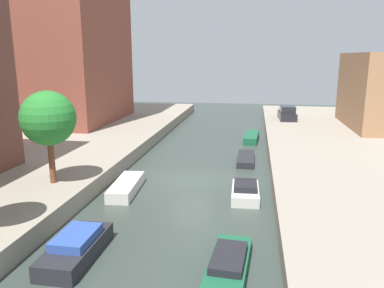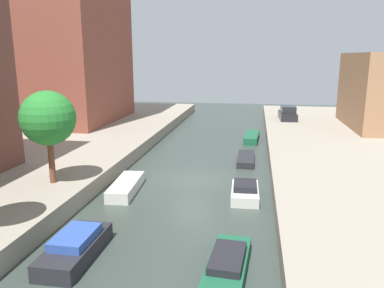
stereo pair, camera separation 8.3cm
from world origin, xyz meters
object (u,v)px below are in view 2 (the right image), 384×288
object	(u,v)px
moored_boat_left_1	(75,247)
moored_boat_right_3	(246,159)
street_tree_2	(48,119)
moored_boat_right_2	(245,191)
moored_boat_right_1	(227,265)
parked_car	(288,114)
moored_boat_left_2	(126,187)
moored_boat_right_4	(252,137)

from	to	relation	value
moored_boat_left_1	moored_boat_right_3	world-z (taller)	moored_boat_left_1
street_tree_2	moored_boat_right_2	distance (m)	11.51
moored_boat_right_1	moored_boat_right_3	bearing A→B (deg)	89.11
parked_car	moored_boat_left_2	xyz separation A→B (m)	(-10.95, -22.73, -1.31)
parked_car	moored_boat_left_2	size ratio (longest dim) A/B	1.00
parked_car	moored_boat_right_3	size ratio (longest dim) A/B	1.07
parked_car	moored_boat_left_2	bearing A→B (deg)	-115.73
moored_boat_right_1	moored_boat_left_1	bearing A→B (deg)	179.03
street_tree_2	moored_boat_right_1	size ratio (longest dim) A/B	1.21
street_tree_2	moored_boat_left_1	xyz separation A→B (m)	(4.09, -5.75, -4.15)
moored_boat_left_2	moored_boat_right_2	world-z (taller)	moored_boat_right_2
parked_car	moored_boat_left_2	distance (m)	25.26
moored_boat_right_3	moored_boat_right_4	size ratio (longest dim) A/B	0.87
street_tree_2	parked_car	size ratio (longest dim) A/B	1.19
moored_boat_right_4	parked_car	bearing A→B (deg)	62.26
moored_boat_right_1	moored_boat_right_2	bearing A→B (deg)	87.08
street_tree_2	moored_boat_left_1	distance (m)	8.18
parked_car	moored_boat_right_2	world-z (taller)	parked_car
moored_boat_left_2	moored_boat_right_1	world-z (taller)	moored_boat_right_1
moored_boat_right_3	moored_boat_right_4	xyz separation A→B (m)	(0.33, 7.72, 0.08)
moored_boat_left_2	moored_boat_right_1	distance (m)	10.12
moored_boat_right_4	moored_boat_left_2	bearing A→B (deg)	-114.76
street_tree_2	moored_boat_right_3	bearing A→B (deg)	42.84
moored_boat_left_2	moored_boat_right_3	bearing A→B (deg)	48.74
moored_boat_right_2	moored_boat_left_1	bearing A→B (deg)	-129.77
moored_boat_left_1	moored_boat_right_3	size ratio (longest dim) A/B	0.99
moored_boat_left_1	moored_boat_right_2	distance (m)	10.07
street_tree_2	moored_boat_right_3	size ratio (longest dim) A/B	1.27
moored_boat_left_1	moored_boat_right_1	bearing A→B (deg)	-0.97
moored_boat_right_3	moored_boat_right_4	world-z (taller)	moored_boat_right_4
moored_boat_left_1	moored_boat_right_1	size ratio (longest dim) A/B	0.94
moored_boat_right_2	moored_boat_right_3	distance (m)	7.63
moored_boat_right_2	moored_boat_right_3	world-z (taller)	moored_boat_right_2
street_tree_2	moored_boat_right_3	world-z (taller)	street_tree_2
street_tree_2	moored_boat_right_4	xyz separation A→B (m)	(10.70, 17.34, -4.27)
moored_boat_right_1	street_tree_2	bearing A→B (deg)	150.00
moored_boat_left_2	street_tree_2	bearing A→B (deg)	-152.57
parked_car	moored_boat_left_1	distance (m)	32.07
moored_boat_right_3	moored_boat_right_2	bearing A→B (deg)	-88.80
moored_boat_right_1	moored_boat_right_3	world-z (taller)	moored_boat_right_1
street_tree_2	parked_car	xyz separation A→B (m)	(14.50, 24.57, -2.96)
street_tree_2	parked_car	world-z (taller)	street_tree_2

